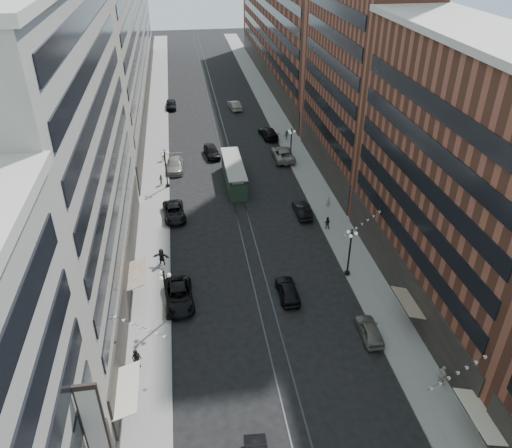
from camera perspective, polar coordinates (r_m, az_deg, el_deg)
ground at (r=75.00m, az=-2.99°, el=6.43°), size 220.00×220.00×0.00m
sidewalk_west at (r=83.96m, az=-11.32°, el=8.73°), size 4.00×180.00×0.15m
sidewalk_east at (r=85.66m, az=3.70°, el=9.75°), size 4.00×180.00×0.15m
rail_west at (r=84.07m, az=-4.23°, el=9.25°), size 0.12×180.00×0.02m
rail_east at (r=84.18m, az=-3.26°, el=9.32°), size 0.12×180.00×0.02m
building_west_mid at (r=45.55m, az=-21.44°, el=6.29°), size 8.00×36.00×28.00m
building_west_far at (r=105.81m, az=-15.31°, el=20.31°), size 8.00×90.00×26.00m
building_east_mid at (r=47.06m, az=22.31°, el=4.18°), size 8.00×30.00×24.00m
building_east_tower at (r=68.68m, az=12.25°, el=21.87°), size 8.00×26.00×42.00m
building_east_far at (r=116.73m, az=3.18°, el=21.75°), size 8.00×72.00×24.00m
lamppost_sw_far at (r=45.81m, az=-10.25°, el=-7.85°), size 1.03×1.14×5.52m
lamppost_sw_mid at (r=68.92m, az=-10.27°, el=6.42°), size 1.03×1.14×5.52m
lamppost_se_far at (r=51.39m, az=10.66°, el=-3.03°), size 1.03×1.14×5.52m
lamppost_se_mid at (r=75.12m, az=4.02°, el=9.01°), size 1.03×1.14×5.52m
streetcar at (r=69.71m, az=-2.56°, el=5.71°), size 2.51×11.33×3.13m
car_2 at (r=48.98m, az=-8.79°, el=-8.15°), size 2.97×5.94×1.62m
car_4 at (r=46.18m, az=12.86°, el=-11.75°), size 1.91×4.33×1.45m
pedestrian_2 at (r=43.37m, az=-13.47°, el=-14.74°), size 0.97×0.69×1.80m
pedestrian_4 at (r=43.61m, az=20.52°, el=-15.88°), size 0.76×1.18×1.86m
car_7 at (r=62.55m, az=-9.34°, el=1.36°), size 3.00×5.76×1.55m
car_8 at (r=74.89m, az=-9.24°, el=6.71°), size 2.54×5.83×1.67m
car_9 at (r=101.29m, az=-9.70°, el=13.31°), size 1.94×4.80×1.64m
car_10 at (r=62.45m, az=5.31°, el=1.61°), size 1.70×4.69×1.54m
car_11 at (r=77.49m, az=3.08°, el=8.00°), size 2.99×6.37×1.76m
car_12 at (r=85.75m, az=1.42°, el=10.39°), size 3.08×6.05×1.68m
car_13 at (r=78.72m, az=-5.08°, el=8.29°), size 2.62×5.26×1.72m
car_14 at (r=99.52m, az=-2.48°, el=13.40°), size 2.45×5.26×1.67m
pedestrian_5 at (r=54.03m, az=-10.75°, el=-3.70°), size 1.85×0.98×1.92m
pedestrian_6 at (r=77.97m, az=-10.57°, el=7.74°), size 1.10×0.81×1.71m
pedestrian_7 at (r=59.88m, az=8.13°, el=0.15°), size 0.85×0.67×1.53m
pedestrian_8 at (r=64.40m, az=8.23°, el=2.53°), size 0.56×0.38×1.49m
pedestrian_9 at (r=84.64m, az=3.53°, el=10.09°), size 1.00×0.49×1.50m
car_extra_0 at (r=49.25m, az=3.65°, el=-7.55°), size 1.89×4.65×1.58m
pedestrian_extra_1 at (r=70.60m, az=-10.77°, el=5.02°), size 0.76×0.82×1.50m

